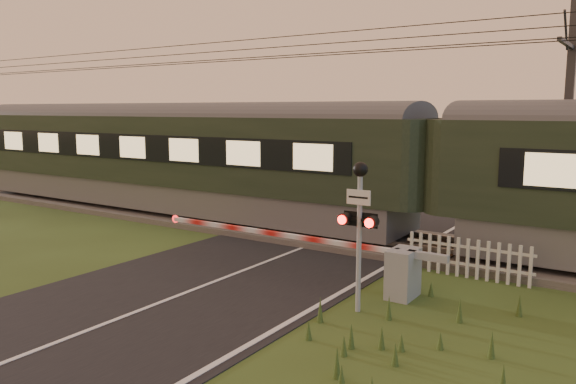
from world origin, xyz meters
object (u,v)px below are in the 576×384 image
Objects in this scene: picket_fence at (468,258)px; catenary_mast at (567,120)px; boom_gate at (384,267)px; train at (438,173)px; crossing_signal at (360,210)px.

catenary_mast reaches higher than picket_fence.
catenary_mast reaches higher than boom_gate.
picket_fence is at bearing -53.09° from train.
boom_gate is 2.42m from picket_fence.
boom_gate is at bearing 91.41° from crossing_signal.
crossing_signal reaches higher than boom_gate.
catenary_mast is at bearing 71.86° from picket_fence.
picket_fence is 0.43× the size of catenary_mast.
boom_gate is 7.36m from catenary_mast.
boom_gate is 1.10× the size of catenary_mast.
boom_gate is at bearing -86.40° from train.
train is 13.75× the size of picket_fence.
catenary_mast reaches higher than crossing_signal.
train is at bearing 126.91° from picket_fence.
crossing_signal reaches higher than picket_fence.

